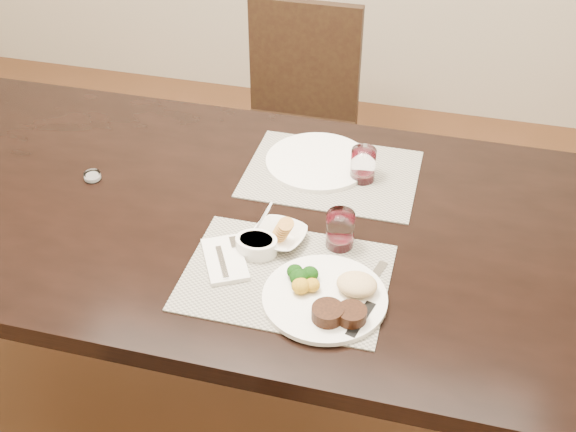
% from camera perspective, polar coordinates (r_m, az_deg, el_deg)
% --- Properties ---
extents(ground_plane, '(4.50, 4.50, 0.00)m').
position_cam_1_polar(ground_plane, '(2.38, -4.96, -13.78)').
color(ground_plane, '#4B2D18').
rests_on(ground_plane, ground).
extents(dining_table, '(2.00, 1.00, 0.75)m').
position_cam_1_polar(dining_table, '(1.91, -6.03, -1.21)').
color(dining_table, black).
rests_on(dining_table, ground).
extents(chair_far, '(0.42, 0.42, 0.90)m').
position_cam_1_polar(chair_far, '(2.74, 0.74, 8.06)').
color(chair_far, black).
rests_on(chair_far, ground).
extents(placemat_near, '(0.46, 0.34, 0.00)m').
position_cam_1_polar(placemat_near, '(1.64, -0.16, -4.84)').
color(placemat_near, gray).
rests_on(placemat_near, dining_table).
extents(placemat_far, '(0.46, 0.34, 0.00)m').
position_cam_1_polar(placemat_far, '(1.97, 3.46, 3.35)').
color(placemat_far, gray).
rests_on(placemat_far, dining_table).
extents(dinner_plate, '(0.27, 0.27, 0.05)m').
position_cam_1_polar(dinner_plate, '(1.57, 3.37, -6.38)').
color(dinner_plate, white).
rests_on(dinner_plate, placemat_near).
extents(napkin_fork, '(0.15, 0.18, 0.02)m').
position_cam_1_polar(napkin_fork, '(1.68, -5.00, -3.42)').
color(napkin_fork, white).
rests_on(napkin_fork, placemat_near).
extents(steak_knife, '(0.06, 0.26, 0.01)m').
position_cam_1_polar(steak_knife, '(1.56, 5.95, -7.48)').
color(steak_knife, silver).
rests_on(steak_knife, placemat_near).
extents(cracker_bowl, '(0.15, 0.15, 0.06)m').
position_cam_1_polar(cracker_bowl, '(1.72, -0.71, -1.60)').
color(cracker_bowl, white).
rests_on(cracker_bowl, placemat_near).
extents(sauce_ramekin, '(0.10, 0.15, 0.08)m').
position_cam_1_polar(sauce_ramekin, '(1.69, -2.51, -2.26)').
color(sauce_ramekin, white).
rests_on(sauce_ramekin, placemat_near).
extents(wine_glass_near, '(0.07, 0.07, 0.09)m').
position_cam_1_polar(wine_glass_near, '(1.70, 4.13, -1.21)').
color(wine_glass_near, silver).
rests_on(wine_glass_near, placemat_near).
extents(far_plate, '(0.29, 0.29, 0.01)m').
position_cam_1_polar(far_plate, '(2.00, 2.38, 4.32)').
color(far_plate, white).
rests_on(far_plate, placemat_far).
extents(wine_glass_far, '(0.07, 0.07, 0.09)m').
position_cam_1_polar(wine_glass_far, '(1.93, 5.94, 3.93)').
color(wine_glass_far, silver).
rests_on(wine_glass_far, placemat_far).
extents(salt_cellar, '(0.05, 0.05, 0.02)m').
position_cam_1_polar(salt_cellar, '(2.01, -15.19, 3.02)').
color(salt_cellar, silver).
rests_on(salt_cellar, dining_table).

